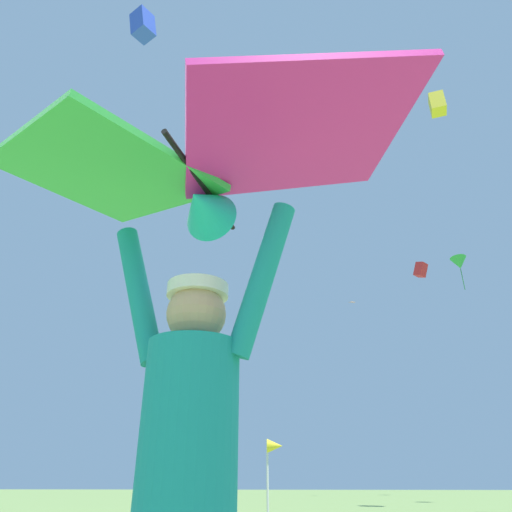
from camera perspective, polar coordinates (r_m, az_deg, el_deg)
The scene contains 9 objects.
kite_flyer_person at distance 1.71m, azimuth -8.56°, elevation -25.08°, with size 0.81×0.41×1.92m.
held_stunt_kite at distance 2.04m, azimuth -7.37°, elevation 10.99°, with size 1.98×1.24×0.42m.
distant_kite_red_low_right at distance 40.25m, azimuth 19.71°, elevation -1.60°, with size 1.29×1.22×1.38m.
distant_kite_green_low_left at distance 27.40m, azimuth 23.86°, elevation -0.81°, with size 1.21×1.23×1.93m.
distant_kite_orange_high_right at distance 36.23m, azimuth 11.79°, elevation -5.58°, with size 0.62×0.60×0.23m.
distant_kite_yellow_mid_left at distance 25.90m, azimuth 21.53°, elevation 17.09°, with size 0.86×0.93×1.17m.
distant_kite_blue_high_left at distance 31.68m, azimuth -4.89°, elevation -5.21°, with size 0.98×0.88×1.78m.
distant_kite_blue_far_center at distance 22.25m, azimuth -13.83°, elevation 26.00°, with size 1.19×1.08×1.36m.
marker_flag at distance 9.10m, azimuth 2.23°, elevation -23.04°, with size 0.30×0.24×1.61m.
Camera 1 is at (0.44, -1.78, 0.91)m, focal length 32.31 mm.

